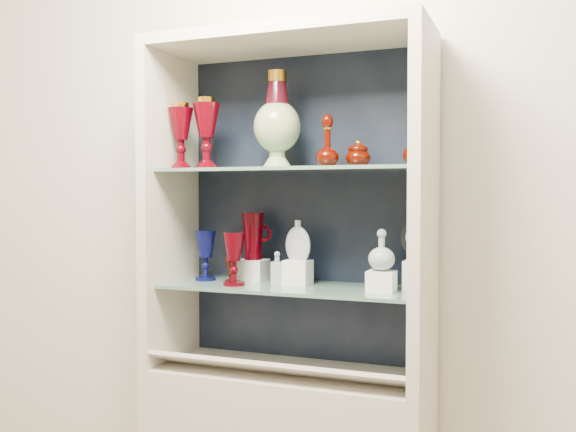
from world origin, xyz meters
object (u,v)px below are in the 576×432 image
at_px(clear_round_decanter, 382,251).
at_px(pedestal_lamp_left, 181,136).
at_px(ruby_decanter_b, 417,135).
at_px(clear_square_bottle, 277,268).
at_px(ruby_pitcher, 253,236).
at_px(ruby_goblet_tall, 234,259).
at_px(lidded_bowl, 358,153).
at_px(cobalt_goblet, 205,255).
at_px(ruby_goblet_small, 231,269).
at_px(enamel_urn, 277,120).
at_px(pedestal_lamp_right, 206,133).
at_px(cameo_medallion, 416,239).
at_px(flat_flask, 298,239).
at_px(ruby_decanter_a, 327,138).

bearing_deg(clear_round_decanter, pedestal_lamp_left, -178.17).
bearing_deg(ruby_decanter_b, clear_square_bottle, -176.29).
xyz_separation_m(ruby_decanter_b, ruby_pitcher, (-0.62, 0.01, -0.36)).
relative_size(pedestal_lamp_left, clear_square_bottle, 2.07).
relative_size(ruby_goblet_tall, ruby_pitcher, 1.06).
xyz_separation_m(ruby_goblet_tall, clear_square_bottle, (0.13, 0.09, -0.04)).
bearing_deg(lidded_bowl, pedestal_lamp_left, -172.71).
bearing_deg(cobalt_goblet, ruby_decanter_b, 2.87).
xyz_separation_m(ruby_goblet_small, clear_round_decanter, (0.56, -0.01, 0.09)).
height_order(lidded_bowl, ruby_goblet_small, lidded_bowl).
xyz_separation_m(ruby_pitcher, clear_round_decanter, (0.51, -0.09, -0.03)).
bearing_deg(ruby_pitcher, enamel_urn, -34.88).
xyz_separation_m(enamel_urn, clear_square_bottle, (-0.01, 0.02, -0.53)).
bearing_deg(pedestal_lamp_right, pedestal_lamp_left, -173.85).
bearing_deg(clear_round_decanter, ruby_goblet_tall, -174.77).
height_order(cobalt_goblet, cameo_medallion, cameo_medallion).
height_order(ruby_decanter_b, cameo_medallion, ruby_decanter_b).
bearing_deg(ruby_goblet_small, cobalt_goblet, 166.71).
bearing_deg(flat_flask, ruby_goblet_tall, -141.09).
xyz_separation_m(flat_flask, clear_round_decanter, (0.32, -0.05, -0.03)).
height_order(clear_square_bottle, flat_flask, flat_flask).
relative_size(cobalt_goblet, clear_square_bottle, 1.59).
bearing_deg(pedestal_lamp_left, lidded_bowl, 7.29).
height_order(ruby_decanter_b, clear_square_bottle, ruby_decanter_b).
relative_size(ruby_decanter_a, ruby_pitcher, 1.15).
xyz_separation_m(pedestal_lamp_left, cobalt_goblet, (0.07, 0.06, -0.45)).
height_order(cobalt_goblet, ruby_goblet_small, cobalt_goblet).
distance_m(ruby_goblet_small, ruby_pitcher, 0.15).
bearing_deg(pedestal_lamp_right, ruby_decanter_b, 6.89).
xyz_separation_m(enamel_urn, ruby_decanter_a, (0.20, -0.02, -0.07)).
relative_size(pedestal_lamp_right, ruby_pitcher, 1.47).
relative_size(pedestal_lamp_right, ruby_goblet_tall, 1.38).
bearing_deg(ruby_goblet_tall, enamel_urn, 30.28).
bearing_deg(clear_square_bottle, lidded_bowl, 2.73).
distance_m(clear_square_bottle, clear_round_decanter, 0.41).
relative_size(cobalt_goblet, ruby_goblet_small, 1.90).
xyz_separation_m(pedestal_lamp_right, cobalt_goblet, (-0.03, 0.05, -0.46)).
xyz_separation_m(lidded_bowl, clear_square_bottle, (-0.30, -0.01, -0.41)).
height_order(ruby_goblet_small, flat_flask, flat_flask).
relative_size(clear_square_bottle, flat_flask, 0.80).
bearing_deg(enamel_urn, ruby_pitcher, 153.40).
relative_size(enamel_urn, clear_round_decanter, 2.60).
distance_m(pedestal_lamp_right, cobalt_goblet, 0.46).
height_order(enamel_urn, ruby_decanter_a, enamel_urn).
relative_size(pedestal_lamp_left, ruby_decanter_b, 1.14).
bearing_deg(ruby_pitcher, cobalt_goblet, -170.98).
xyz_separation_m(ruby_decanter_a, cameo_medallion, (0.29, 0.07, -0.35)).
relative_size(ruby_pitcher, flat_flask, 1.20).
relative_size(enamel_urn, ruby_pitcher, 1.95).
height_order(ruby_goblet_tall, cameo_medallion, cameo_medallion).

